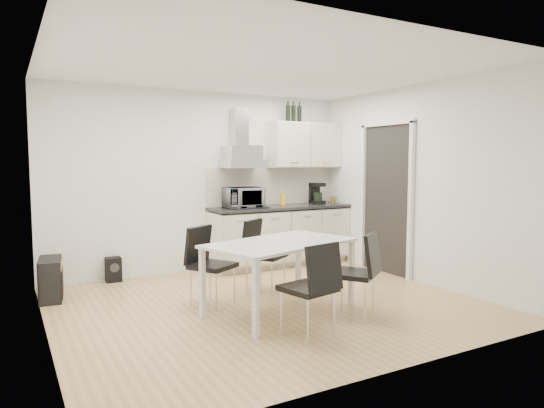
# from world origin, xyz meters

# --- Properties ---
(ground) EXTENTS (4.50, 4.50, 0.00)m
(ground) POSITION_xyz_m (0.00, 0.00, 0.00)
(ground) COLOR tan
(ground) RESTS_ON ground
(wall_back) EXTENTS (4.50, 0.10, 2.60)m
(wall_back) POSITION_xyz_m (0.00, 2.00, 1.30)
(wall_back) COLOR white
(wall_back) RESTS_ON ground
(wall_front) EXTENTS (4.50, 0.10, 2.60)m
(wall_front) POSITION_xyz_m (0.00, -2.00, 1.30)
(wall_front) COLOR white
(wall_front) RESTS_ON ground
(wall_left) EXTENTS (0.10, 4.00, 2.60)m
(wall_left) POSITION_xyz_m (-2.25, 0.00, 1.30)
(wall_left) COLOR white
(wall_left) RESTS_ON ground
(wall_right) EXTENTS (0.10, 4.00, 2.60)m
(wall_right) POSITION_xyz_m (2.25, 0.00, 1.30)
(wall_right) COLOR white
(wall_right) RESTS_ON ground
(ceiling) EXTENTS (4.50, 4.50, 0.00)m
(ceiling) POSITION_xyz_m (0.00, 0.00, 2.60)
(ceiling) COLOR white
(ceiling) RESTS_ON wall_back
(doorway) EXTENTS (0.08, 1.04, 2.10)m
(doorway) POSITION_xyz_m (2.21, 0.55, 1.05)
(doorway) COLOR white
(doorway) RESTS_ON ground
(kitchenette) EXTENTS (2.22, 0.64, 2.52)m
(kitchenette) POSITION_xyz_m (1.18, 1.73, 0.83)
(kitchenette) COLOR beige
(kitchenette) RESTS_ON ground
(dining_table) EXTENTS (1.75, 1.29, 0.75)m
(dining_table) POSITION_xyz_m (0.00, -0.28, 0.68)
(dining_table) COLOR white
(dining_table) RESTS_ON ground
(chair_far_left) EXTENTS (0.63, 0.65, 0.88)m
(chair_far_left) POSITION_xyz_m (-0.56, 0.24, 0.44)
(chair_far_left) COLOR black
(chair_far_left) RESTS_ON ground
(chair_far_right) EXTENTS (0.64, 0.66, 0.88)m
(chair_far_right) POSITION_xyz_m (0.23, 0.48, 0.44)
(chair_far_right) COLOR black
(chair_far_right) RESTS_ON ground
(chair_near_left) EXTENTS (0.53, 0.58, 0.88)m
(chair_near_left) POSITION_xyz_m (-0.17, -1.06, 0.44)
(chair_near_left) COLOR black
(chair_near_left) RESTS_ON ground
(chair_near_right) EXTENTS (0.65, 0.66, 0.88)m
(chair_near_right) POSITION_xyz_m (0.55, -0.82, 0.44)
(chair_near_right) COLOR black
(chair_near_right) RESTS_ON ground
(guitar_amp) EXTENTS (0.32, 0.60, 0.48)m
(guitar_amp) POSITION_xyz_m (-2.11, 1.39, 0.24)
(guitar_amp) COLOR black
(guitar_amp) RESTS_ON ground
(floor_speaker) EXTENTS (0.20, 0.17, 0.32)m
(floor_speaker) POSITION_xyz_m (-1.31, 1.90, 0.16)
(floor_speaker) COLOR black
(floor_speaker) RESTS_ON ground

